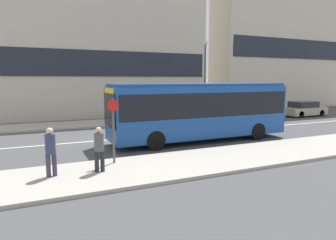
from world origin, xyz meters
TOP-DOWN VIEW (x-y plane):
  - ground_plane at (0.00, 0.00)m, footprint 120.00×120.00m
  - sidewalk_near at (0.00, -6.25)m, footprint 44.00×3.50m
  - sidewalk_far at (0.00, 6.25)m, footprint 44.00×3.50m
  - lane_centerline at (0.00, 0.00)m, footprint 41.80×0.16m
  - apartment_block_left_tower at (2.42, 11.98)m, footprint 18.97×5.03m
  - apartment_block_right_tower at (24.06, 11.59)m, footprint 18.35×4.26m
  - city_bus at (4.42, -2.30)m, footprint 10.09×2.51m
  - parked_car_0 at (13.83, 3.59)m, footprint 4.08×1.86m
  - parked_car_1 at (18.97, 3.45)m, footprint 4.17×1.84m
  - pedestrian_near_stop at (-3.52, -5.95)m, footprint 0.35×0.34m
  - pedestrian_down_pavement at (-1.92, -6.10)m, footprint 0.35×0.34m
  - bus_stop_sign at (-1.16, -5.20)m, footprint 0.44×0.12m
  - street_lamp at (9.24, 5.13)m, footprint 0.36×0.36m

SIDE VIEW (x-z plane):
  - ground_plane at x=0.00m, z-range 0.00..0.00m
  - lane_centerline at x=0.00m, z-range 0.00..0.01m
  - sidewalk_near at x=0.00m, z-range 0.00..0.13m
  - sidewalk_far at x=0.00m, z-range 0.00..0.13m
  - parked_car_0 at x=13.83m, z-range -0.03..1.27m
  - parked_car_1 at x=18.97m, z-range -0.04..1.34m
  - pedestrian_down_pavement at x=-1.92m, z-range 0.23..1.85m
  - pedestrian_near_stop at x=-3.52m, z-range 0.24..1.92m
  - bus_stop_sign at x=-1.16m, z-range 0.35..2.90m
  - city_bus at x=4.42m, z-range 0.24..3.43m
  - street_lamp at x=9.24m, z-range 0.87..7.32m
  - apartment_block_left_tower at x=2.42m, z-range -0.01..17.28m
  - apartment_block_right_tower at x=24.06m, z-range -0.01..25.00m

